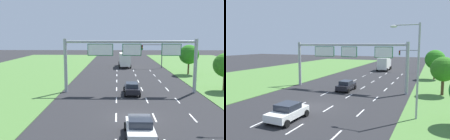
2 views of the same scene
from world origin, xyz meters
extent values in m
plane|color=#262628|center=(0.00, 0.00, 0.00)|extent=(200.00, 200.00, 0.00)
cube|color=white|center=(-1.75, 0.00, 0.00)|extent=(0.14, 2.40, 0.01)
cube|color=white|center=(-1.75, 6.00, 0.00)|extent=(0.14, 2.40, 0.01)
cube|color=white|center=(-1.75, 12.00, 0.00)|extent=(0.14, 2.40, 0.01)
cube|color=white|center=(-1.75, 18.00, 0.00)|extent=(0.14, 2.40, 0.01)
cube|color=white|center=(-1.75, 24.00, 0.00)|extent=(0.14, 2.40, 0.01)
cube|color=white|center=(-1.75, 30.00, 0.00)|extent=(0.14, 2.40, 0.01)
cube|color=white|center=(1.75, 0.00, 0.00)|extent=(0.14, 2.40, 0.01)
cube|color=white|center=(1.75, 6.00, 0.00)|extent=(0.14, 2.40, 0.01)
cube|color=white|center=(1.75, 12.00, 0.00)|extent=(0.14, 2.40, 0.01)
cube|color=white|center=(1.75, 18.00, 0.00)|extent=(0.14, 2.40, 0.01)
cube|color=white|center=(1.75, 24.00, 0.00)|extent=(0.14, 2.40, 0.01)
cube|color=white|center=(1.75, 30.00, 0.00)|extent=(0.14, 2.40, 0.01)
cube|color=white|center=(5.25, 0.00, 0.00)|extent=(0.14, 2.40, 0.01)
cube|color=white|center=(5.25, 6.00, 0.00)|extent=(0.14, 2.40, 0.01)
cube|color=white|center=(5.25, 12.00, 0.00)|extent=(0.14, 2.40, 0.01)
cube|color=white|center=(5.25, 18.00, 0.00)|extent=(0.14, 2.40, 0.01)
cube|color=white|center=(5.25, 24.00, 0.00)|extent=(0.14, 2.40, 0.01)
cube|color=white|center=(5.25, 30.00, 0.00)|extent=(0.14, 2.40, 0.01)
cube|color=white|center=(0.00, -4.56, 0.64)|extent=(1.96, 4.08, 0.64)
cube|color=#232833|center=(0.00, -4.52, 1.24)|extent=(1.69, 1.91, 0.56)
cylinder|color=black|center=(-1.00, -3.08, 0.32)|extent=(0.22, 0.64, 0.64)
cylinder|color=black|center=(0.99, -3.07, 0.32)|extent=(0.22, 0.64, 0.64)
cube|color=black|center=(0.17, 9.02, 0.63)|extent=(1.78, 4.06, 0.62)
cube|color=#232833|center=(0.17, 8.93, 1.20)|extent=(1.49, 2.06, 0.53)
cylinder|color=black|center=(-0.74, 10.48, 0.32)|extent=(0.23, 0.64, 0.64)
cylinder|color=black|center=(1.03, 10.50, 0.32)|extent=(0.23, 0.64, 0.64)
cylinder|color=black|center=(-0.70, 7.54, 0.32)|extent=(0.23, 0.64, 0.64)
cylinder|color=black|center=(1.07, 7.56, 0.32)|extent=(0.23, 0.64, 0.64)
cube|color=silver|center=(-0.06, 39.09, 1.55)|extent=(2.25, 2.15, 2.20)
cube|color=silver|center=(0.04, 35.22, 1.88)|extent=(2.49, 5.40, 2.86)
cylinder|color=black|center=(-1.20, 39.56, 0.45)|extent=(0.30, 0.91, 0.90)
cylinder|color=black|center=(1.06, 39.62, 0.45)|extent=(0.30, 0.91, 0.90)
cylinder|color=black|center=(-1.23, 37.26, 0.45)|extent=(0.30, 0.91, 0.90)
cylinder|color=black|center=(1.19, 37.32, 0.45)|extent=(0.30, 0.91, 0.90)
cylinder|color=black|center=(-1.12, 33.12, 0.45)|extent=(0.30, 0.91, 0.90)
cylinder|color=black|center=(1.30, 33.18, 0.45)|extent=(0.30, 0.91, 0.90)
cylinder|color=#9EA0A5|center=(-8.40, 10.07, 3.50)|extent=(0.44, 0.44, 7.00)
cylinder|color=#9EA0A5|center=(8.40, 10.07, 3.50)|extent=(0.44, 0.44, 7.00)
cylinder|color=#9EA0A5|center=(0.00, 10.07, 6.60)|extent=(16.80, 0.32, 0.32)
cube|color=#0C5B28|center=(-3.85, 10.07, 5.57)|extent=(3.29, 0.12, 1.53)
cube|color=white|center=(-3.85, 10.01, 5.57)|extent=(3.13, 0.01, 1.37)
cube|color=#0C5B28|center=(0.20, 10.07, 5.57)|extent=(2.43, 0.12, 1.53)
cube|color=white|center=(0.20, 10.01, 5.57)|extent=(2.27, 0.01, 1.37)
cube|color=#0C5B28|center=(5.25, 10.07, 5.57)|extent=(2.51, 0.12, 1.53)
cube|color=white|center=(5.25, 10.01, 5.57)|extent=(2.35, 0.01, 1.37)
cylinder|color=#47494F|center=(8.43, 34.64, 2.80)|extent=(0.20, 0.20, 5.60)
cylinder|color=#47494F|center=(6.18, 34.64, 5.25)|extent=(4.50, 0.14, 0.14)
cube|color=black|center=(3.93, 34.64, 4.60)|extent=(0.32, 0.36, 1.10)
sphere|color=red|center=(3.93, 34.44, 4.97)|extent=(0.22, 0.22, 0.22)
sphere|color=orange|center=(3.93, 34.44, 4.60)|extent=(0.22, 0.22, 0.22)
sphere|color=green|center=(3.93, 34.44, 4.23)|extent=(0.22, 0.22, 0.22)
cylinder|color=#513823|center=(12.78, 11.31, 1.13)|extent=(0.37, 0.37, 2.27)
cylinder|color=#513823|center=(11.81, 25.11, 1.22)|extent=(0.31, 0.31, 2.45)
sphere|color=#29781C|center=(11.81, 25.11, 3.81)|extent=(3.65, 3.65, 3.65)
camera|label=1|loc=(-1.65, -21.99, 7.50)|focal=40.00mm
camera|label=2|loc=(11.56, -19.82, 6.66)|focal=35.00mm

